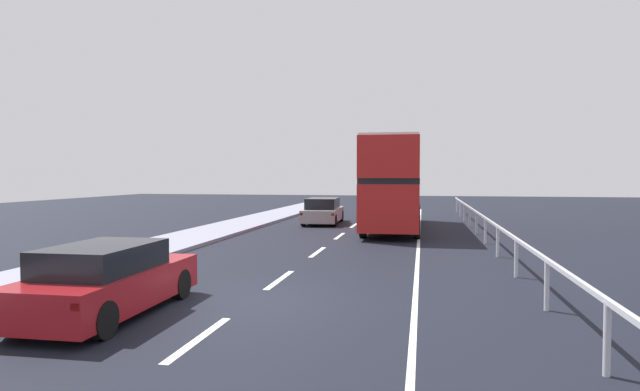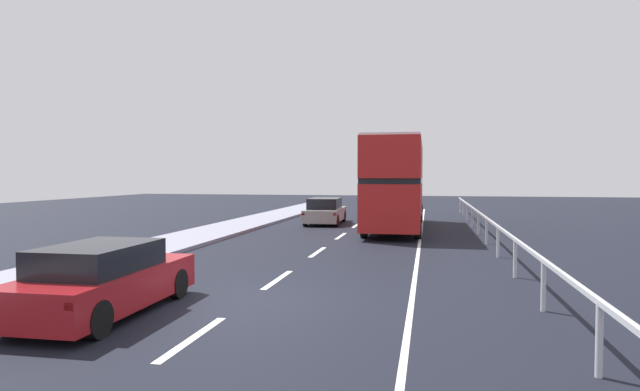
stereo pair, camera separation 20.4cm
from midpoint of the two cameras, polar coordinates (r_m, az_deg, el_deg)
The scene contains 7 objects.
ground_plane at distance 11.76m, azimuth -7.82°, elevation -11.30°, with size 73.55×120.00×0.10m, color black.
near_sidewalk_kerb at distance 14.74m, azimuth -30.57°, elevation -8.36°, with size 2.82×80.00×0.14m, color gray.
lane_paint_markings at distance 19.39m, azimuth 6.17°, elevation -5.79°, with size 3.60×46.00×0.01m.
bridge_side_railing at distance 20.04m, azimuth 17.64°, elevation -3.18°, with size 0.10×42.00×1.05m.
double_decker_bus_red at distance 26.72m, azimuth 7.79°, elevation 1.44°, with size 2.62×11.15×4.40m.
hatchback_car_near at distance 11.12m, azimuth -22.36°, elevation -8.45°, with size 1.85×4.36×1.38m.
sedan_car_ahead at distance 29.47m, azimuth 0.13°, elevation -1.72°, with size 2.01×4.65×1.43m.
Camera 1 is at (3.60, -10.84, 2.69)m, focal length 29.76 mm.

